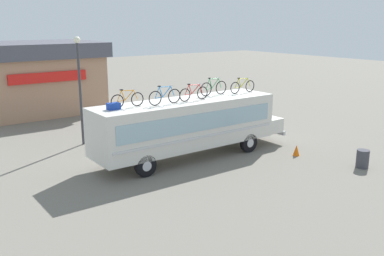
# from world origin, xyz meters

# --- Properties ---
(ground_plane) EXTENTS (120.00, 120.00, 0.00)m
(ground_plane) POSITION_xyz_m (0.00, 0.00, 0.00)
(ground_plane) COLOR slate
(bus) EXTENTS (10.97, 2.54, 2.99)m
(bus) POSITION_xyz_m (0.19, -0.00, 1.78)
(bus) COLOR silver
(bus) RESTS_ON ground
(luggage_bag_1) EXTENTS (0.55, 0.36, 0.30)m
(luggage_bag_1) POSITION_xyz_m (-3.90, 0.04, 3.14)
(luggage_bag_1) COLOR #193899
(luggage_bag_1) RESTS_ON bus
(rooftop_bicycle_1) EXTENTS (1.66, 0.44, 0.86)m
(rooftop_bicycle_1) POSITION_xyz_m (-3.18, 0.11, 3.35)
(rooftop_bicycle_1) COLOR black
(rooftop_bicycle_1) RESTS_ON bus
(rooftop_bicycle_2) EXTENTS (1.75, 0.44, 0.92)m
(rooftop_bicycle_2) POSITION_xyz_m (-1.42, -0.29, 3.37)
(rooftop_bicycle_2) COLOR black
(rooftop_bicycle_2) RESTS_ON bus
(rooftop_bicycle_3) EXTENTS (1.71, 0.44, 0.86)m
(rooftop_bicycle_3) POSITION_xyz_m (0.29, -0.26, 3.35)
(rooftop_bicycle_3) COLOR black
(rooftop_bicycle_3) RESTS_ON bus
(rooftop_bicycle_4) EXTENTS (1.74, 0.44, 0.95)m
(rooftop_bicycle_4) POSITION_xyz_m (2.05, 0.36, 3.39)
(rooftop_bicycle_4) COLOR black
(rooftop_bicycle_4) RESTS_ON bus
(rooftop_bicycle_5) EXTENTS (1.74, 0.44, 0.86)m
(rooftop_bicycle_5) POSITION_xyz_m (3.80, 0.03, 3.35)
(rooftop_bicycle_5) COLOR black
(rooftop_bicycle_5) RESTS_ON bus
(roadside_building) EXTENTS (9.70, 7.64, 5.27)m
(roadside_building) POSITION_xyz_m (-2.62, 16.39, 2.70)
(roadside_building) COLOR tan
(roadside_building) RESTS_ON ground
(trash_bin) EXTENTS (0.59, 0.59, 0.86)m
(trash_bin) POSITION_xyz_m (5.94, -6.15, 0.43)
(trash_bin) COLOR #3F3F47
(trash_bin) RESTS_ON ground
(traffic_cone) EXTENTS (0.34, 0.34, 0.57)m
(traffic_cone) POSITION_xyz_m (4.86, -3.05, 0.29)
(traffic_cone) COLOR orange
(traffic_cone) RESTS_ON ground
(street_lamp) EXTENTS (0.36, 0.36, 6.00)m
(street_lamp) POSITION_xyz_m (-3.24, 5.53, 3.71)
(street_lamp) COLOR #38383D
(street_lamp) RESTS_ON ground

